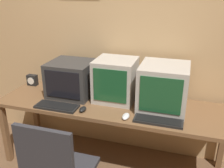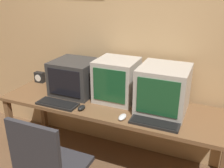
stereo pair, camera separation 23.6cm
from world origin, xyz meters
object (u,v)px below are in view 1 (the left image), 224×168
monitor_right (163,87)px  keyboard_side (158,121)px  monitor_left (72,78)px  desk_clock (32,80)px  mouse_far_corner (126,116)px  mouse_near_keyboard (83,109)px  monitor_center (116,80)px  keyboard_main (57,106)px

monitor_right → keyboard_side: (0.00, -0.29, -0.20)m
monitor_left → monitor_right: size_ratio=0.97×
monitor_left → monitor_right: (0.95, -0.03, 0.03)m
desk_clock → monitor_left: bearing=-10.1°
mouse_far_corner → mouse_near_keyboard: bearing=179.3°
monitor_center → mouse_far_corner: (0.19, -0.35, -0.19)m
monitor_center → keyboard_side: 0.61m
mouse_far_corner → monitor_right: bearing=47.5°
keyboard_main → desk_clock: (-0.55, 0.43, 0.05)m
mouse_near_keyboard → monitor_right: bearing=23.3°
keyboard_main → mouse_far_corner: mouse_far_corner is taller
monitor_center → desk_clock: monitor_center is taller
monitor_left → mouse_far_corner: monitor_left is taller
mouse_far_corner → desk_clock: bearing=160.8°
keyboard_main → mouse_near_keyboard: 0.27m
keyboard_side → desk_clock: (-1.50, 0.42, 0.05)m
monitor_left → keyboard_side: bearing=-18.4°
keyboard_side → mouse_near_keyboard: (-0.69, -0.01, 0.01)m
monitor_left → monitor_center: bearing=2.4°
monitor_left → monitor_right: 0.95m
monitor_left → desk_clock: (-0.56, 0.10, -0.12)m
keyboard_main → mouse_near_keyboard: size_ratio=4.07×
monitor_left → mouse_far_corner: size_ratio=3.71×
monitor_left → keyboard_side: 1.02m
monitor_right → keyboard_main: 1.02m
monitor_right → keyboard_side: size_ratio=1.09×
monitor_left → desk_clock: 0.58m
keyboard_side → mouse_far_corner: 0.28m
mouse_far_corner → keyboard_side: bearing=2.3°
keyboard_side → desk_clock: 1.56m
desk_clock → mouse_far_corner: bearing=-19.2°
monitor_left → monitor_center: monitor_center is taller
monitor_left → mouse_far_corner: 0.76m
keyboard_main → desk_clock: 0.70m
monitor_right → desk_clock: monitor_right is taller
keyboard_side → mouse_far_corner: (-0.28, -0.01, 0.00)m
monitor_right → mouse_far_corner: (-0.28, -0.30, -0.19)m
monitor_left → keyboard_main: bearing=-91.3°
keyboard_side → mouse_near_keyboard: size_ratio=4.11×
monitor_center → mouse_far_corner: monitor_center is taller
desk_clock → monitor_center: bearing=-4.4°
monitor_center → monitor_right: monitor_right is taller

